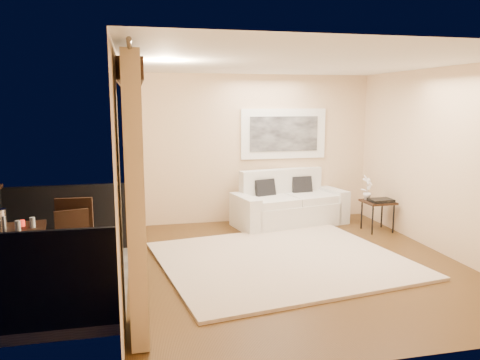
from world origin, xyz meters
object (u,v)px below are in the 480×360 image
object	(u,v)px
bistro_table	(14,236)
balcony_chair_far	(72,239)
orchid	(367,188)
side_table	(378,204)
sofa	(288,205)
balcony_chair_near	(74,234)

from	to	relation	value
bistro_table	balcony_chair_far	xyz separation A→B (m)	(0.57, 0.32, -0.18)
orchid	bistro_table	xyz separation A→B (m)	(-5.25, -1.69, -0.04)
side_table	orchid	distance (m)	0.34
sofa	balcony_chair_far	distance (m)	4.06
sofa	orchid	bearing A→B (deg)	-42.44
balcony_chair_far	balcony_chair_near	world-z (taller)	balcony_chair_near
balcony_chair_far	balcony_chair_near	xyz separation A→B (m)	(0.03, 0.00, 0.07)
bistro_table	sofa	bearing A→B (deg)	30.51
orchid	bistro_table	size ratio (longest dim) A/B	0.55
sofa	orchid	xyz separation A→B (m)	(1.19, -0.70, 0.40)
orchid	sofa	bearing A→B (deg)	149.56
sofa	orchid	world-z (taller)	sofa
orchid	balcony_chair_far	distance (m)	4.87
sofa	balcony_chair_near	size ratio (longest dim) A/B	2.10
sofa	balcony_chair_near	xyz separation A→B (m)	(-3.45, -2.07, 0.26)
bistro_table	side_table	bearing A→B (deg)	16.34
sofa	side_table	distance (m)	1.58
bistro_table	balcony_chair_far	distance (m)	0.68
side_table	balcony_chair_far	distance (m)	4.99
side_table	sofa	bearing A→B (deg)	149.09
side_table	balcony_chair_far	size ratio (longest dim) A/B	0.57
sofa	balcony_chair_far	world-z (taller)	sofa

